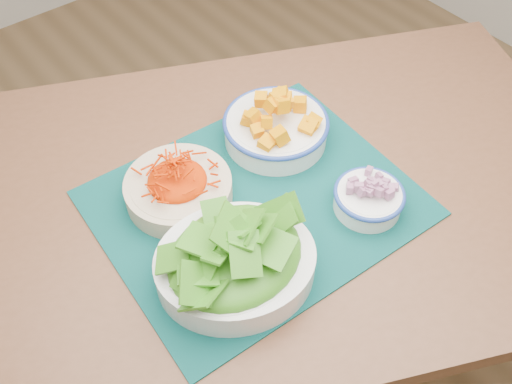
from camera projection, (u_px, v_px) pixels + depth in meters
ground at (275, 324)px, 1.73m from camera, size 4.00×4.00×0.00m
table at (287, 214)px, 1.17m from camera, size 1.47×1.27×0.75m
placemat at (256, 203)px, 1.06m from camera, size 0.58×0.49×0.00m
carrot_bowl at (178, 185)px, 1.04m from camera, size 0.26×0.26×0.08m
squash_bowl at (276, 121)px, 1.13m from camera, size 0.27×0.27×0.11m
lettuce_bowl at (235, 256)px, 0.92m from camera, size 0.34×0.32×0.12m
onion_bowl at (369, 196)px, 1.03m from camera, size 0.13×0.13×0.06m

